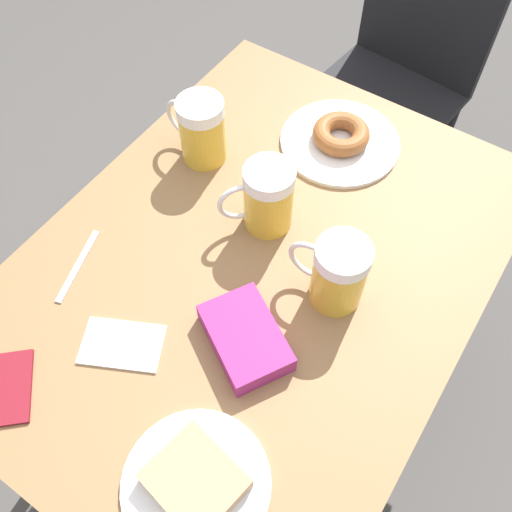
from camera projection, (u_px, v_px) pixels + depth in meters
name	position (u px, v px, depth m)	size (l,w,h in m)	color
ground_plane	(256.00, 393.00, 1.67)	(8.00, 8.00, 0.00)	#474442
table	(256.00, 278.00, 1.12)	(0.79, 1.08, 0.71)	olive
chair	(401.00, 67.00, 1.68)	(0.44, 0.44, 0.85)	black
plate_with_cake	(196.00, 482.00, 0.84)	(0.23, 0.23, 0.04)	silver
plate_with_donut	(340.00, 138.00, 1.23)	(0.26, 0.26, 0.05)	silver
beer_mug_left	(338.00, 273.00, 0.97)	(0.15, 0.10, 0.15)	gold
beer_mug_center	(267.00, 198.00, 1.06)	(0.12, 0.12, 0.15)	gold
beer_mug_right	(201.00, 130.00, 1.16)	(0.15, 0.10, 0.15)	gold
napkin_folded	(122.00, 344.00, 0.98)	(0.16, 0.14, 0.00)	white
fork	(78.00, 266.00, 1.06)	(0.06, 0.16, 0.00)	silver
passport_near_edge	(4.00, 389.00, 0.93)	(0.15, 0.15, 0.01)	maroon
blue_pouch	(245.00, 338.00, 0.96)	(0.20, 0.18, 0.04)	#8C2366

